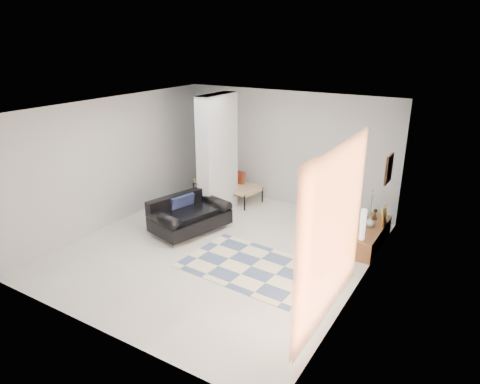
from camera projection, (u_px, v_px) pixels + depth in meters
The scene contains 17 objects.
floor at pixel (220, 248), 8.54m from camera, with size 6.00×6.00×0.00m, color beige.
ceiling at pixel (217, 108), 7.58m from camera, with size 6.00×6.00×0.00m, color white.
wall_back at pixel (287, 149), 10.48m from camera, with size 6.00×6.00×0.00m, color #B1B4B6.
wall_front at pixel (92, 244), 5.65m from camera, with size 6.00×6.00×0.00m, color #B1B4B6.
wall_left at pixel (115, 162), 9.40m from camera, with size 6.00×6.00×0.00m, color #B1B4B6.
wall_right at pixel (364, 211), 6.73m from camera, with size 6.00×6.00×0.00m, color #B1B4B6.
partition_column at pixel (218, 155), 9.89m from camera, with size 0.35×1.20×2.80m, color silver.
hallway_door at pixel (215, 153), 11.60m from camera, with size 0.85×0.06×2.04m, color white.
curtain at pixel (334, 234), 5.82m from camera, with size 2.55×2.55×0.00m, color orange.
wall_art at pixel (389, 169), 8.02m from camera, with size 0.04×0.45×0.55m, color #34180E.
media_console at pixel (370, 236), 8.62m from camera, with size 0.45×1.60×0.80m.
loveseat at pixel (188, 215), 9.24m from camera, with size 1.34×1.82×0.76m.
daybed at pixel (227, 183), 11.09m from camera, with size 1.87×1.00×0.77m.
area_rug at pixel (251, 266), 7.86m from camera, with size 2.47×1.64×0.01m, color #F0E7B7.
cylinder_lamp at pixel (363, 224), 7.94m from camera, with size 0.11×0.11×0.60m, color white.
bronze_figurine at pixel (375, 214), 8.88m from camera, with size 0.11×0.11×0.23m, color black, non-canonical shape.
vase at pixel (370, 222), 8.55m from camera, with size 0.19×0.19×0.20m, color silver.
Camera 1 is at (4.30, -6.33, 3.99)m, focal length 32.00 mm.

